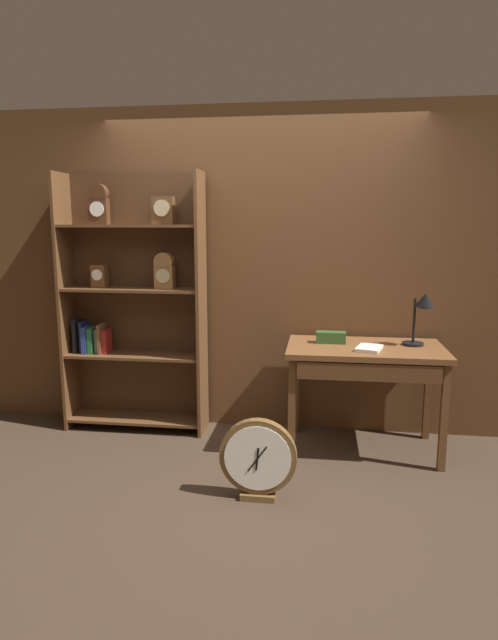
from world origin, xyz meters
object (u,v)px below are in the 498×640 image
toolbox_small (331,337)px  open_repair_manual (369,348)px  round_clock_large (258,459)px  desk_lamp (422,311)px  bookshelf (133,303)px  workbench (365,360)px

toolbox_small → open_repair_manual: 0.33m
round_clock_large → desk_lamp: bearing=39.3°
desk_lamp → toolbox_small: (-0.64, 0.02, -0.22)m
toolbox_small → bookshelf: bearing=174.3°
toolbox_small → open_repair_manual: toolbox_small is taller
workbench → round_clock_large: workbench is taller
bookshelf → round_clock_large: size_ratio=4.03×
toolbox_small → desk_lamp: bearing=-2.1°
workbench → desk_lamp: 0.54m
bookshelf → desk_lamp: 2.25m
workbench → open_repair_manual: open_repair_manual is taller
bookshelf → toolbox_small: (1.60, -0.16, -0.21)m
workbench → open_repair_manual: (0.01, -0.09, 0.11)m
open_repair_manual → round_clock_large: bearing=-117.8°
bookshelf → open_repair_manual: bookshelf is taller
desk_lamp → round_clock_large: bearing=-140.7°
bookshelf → workbench: (1.85, -0.26, -0.35)m
desk_lamp → toolbox_small: 0.68m
toolbox_small → open_repair_manual: size_ratio=1.00×
workbench → round_clock_large: 1.15m
toolbox_small → open_repair_manual: bearing=-36.2°
bookshelf → toolbox_small: bookshelf is taller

